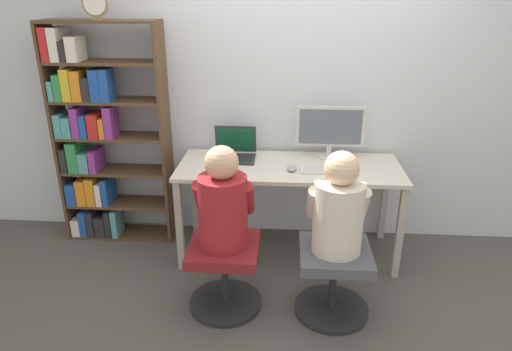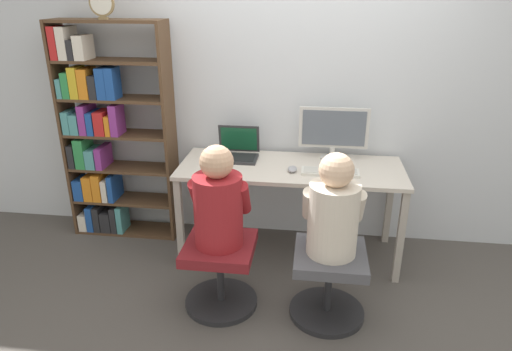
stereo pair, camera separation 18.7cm
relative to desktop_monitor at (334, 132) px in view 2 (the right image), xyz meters
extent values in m
plane|color=#4C4742|center=(-0.31, -0.54, -0.98)|extent=(14.00, 14.00, 0.00)
cube|color=silver|center=(-0.31, 0.19, 0.32)|extent=(10.00, 0.05, 2.60)
cube|color=beige|center=(-0.31, -0.21, -0.24)|extent=(1.70, 0.67, 0.03)
cube|color=#ADA497|center=(-1.12, -0.50, -0.62)|extent=(0.05, 0.05, 0.73)
cube|color=#ADA497|center=(0.50, -0.50, -0.62)|extent=(0.05, 0.05, 0.73)
cube|color=#ADA497|center=(-1.12, 0.09, -0.62)|extent=(0.05, 0.05, 0.73)
cube|color=#ADA497|center=(0.50, 0.09, -0.62)|extent=(0.05, 0.05, 0.73)
cylinder|color=beige|center=(0.00, 0.00, -0.22)|extent=(0.18, 0.18, 0.01)
cylinder|color=beige|center=(0.00, 0.00, -0.17)|extent=(0.04, 0.04, 0.08)
cube|color=beige|center=(0.00, 0.00, 0.03)|extent=(0.54, 0.02, 0.32)
cube|color=slate|center=(0.00, -0.01, 0.03)|extent=(0.48, 0.01, 0.27)
cube|color=#2D2D30|center=(-0.75, -0.12, -0.21)|extent=(0.33, 0.23, 0.02)
cube|color=black|center=(-0.75, -0.12, -0.20)|extent=(0.29, 0.18, 0.00)
cube|color=#2D2D30|center=(-0.75, 0.02, -0.09)|extent=(0.33, 0.05, 0.23)
cube|color=#144C2D|center=(-0.75, 0.01, -0.09)|extent=(0.29, 0.04, 0.19)
cube|color=silver|center=(-0.02, -0.32, -0.21)|extent=(0.42, 0.15, 0.02)
cube|color=#BAB8AD|center=(-0.02, -0.32, -0.20)|extent=(0.39, 0.12, 0.00)
ellipsoid|color=#99999E|center=(-0.30, -0.31, -0.21)|extent=(0.07, 0.12, 0.03)
cylinder|color=#262628|center=(-0.01, -0.94, -0.96)|extent=(0.49, 0.49, 0.04)
cylinder|color=#262628|center=(-0.01, -0.94, -0.76)|extent=(0.05, 0.05, 0.37)
cube|color=#4C4C51|center=(-0.01, -0.94, -0.54)|extent=(0.45, 0.45, 0.07)
cylinder|color=#262628|center=(-0.73, -0.93, -0.96)|extent=(0.49, 0.49, 0.04)
cylinder|color=#262628|center=(-0.73, -0.93, -0.76)|extent=(0.05, 0.05, 0.37)
cube|color=maroon|center=(-0.73, -0.93, -0.54)|extent=(0.45, 0.45, 0.07)
cylinder|color=beige|center=(-0.01, -0.94, -0.28)|extent=(0.31, 0.31, 0.46)
sphere|color=beige|center=(-0.01, -0.94, 0.05)|extent=(0.21, 0.21, 0.21)
cylinder|color=beige|center=(-0.16, -0.87, -0.21)|extent=(0.09, 0.21, 0.26)
cylinder|color=beige|center=(0.14, -0.87, -0.21)|extent=(0.09, 0.21, 0.26)
cylinder|color=maroon|center=(-0.73, -0.93, -0.27)|extent=(0.31, 0.31, 0.47)
sphere|color=tan|center=(-0.73, -0.93, 0.06)|extent=(0.21, 0.21, 0.21)
cylinder|color=maroon|center=(-0.87, -0.86, -0.20)|extent=(0.09, 0.21, 0.27)
cylinder|color=maroon|center=(-0.58, -0.86, -0.20)|extent=(0.09, 0.21, 0.27)
cube|color=#513823|center=(-2.19, -0.01, -0.08)|extent=(0.02, 0.28, 1.80)
cube|color=#513823|center=(-1.31, -0.01, -0.08)|extent=(0.02, 0.28, 1.80)
cube|color=#513823|center=(-1.75, -0.01, -0.97)|extent=(0.85, 0.27, 0.02)
cube|color=#513823|center=(-1.75, -0.01, -0.67)|extent=(0.85, 0.27, 0.02)
cube|color=#513823|center=(-1.75, -0.01, -0.38)|extent=(0.85, 0.27, 0.02)
cube|color=#513823|center=(-1.75, -0.01, -0.08)|extent=(0.85, 0.27, 0.02)
cube|color=#513823|center=(-1.75, -0.01, 0.21)|extent=(0.85, 0.27, 0.02)
cube|color=#513823|center=(-1.75, -0.01, 0.51)|extent=(0.85, 0.27, 0.02)
cube|color=#513823|center=(-1.75, -0.01, 0.81)|extent=(0.85, 0.27, 0.02)
cube|color=silver|center=(-2.13, -0.07, -0.88)|extent=(0.07, 0.16, 0.15)
cube|color=#1E4C9E|center=(-2.06, -0.04, -0.85)|extent=(0.06, 0.21, 0.22)
cube|color=#262628|center=(-2.00, -0.05, -0.85)|extent=(0.06, 0.20, 0.22)
cube|color=#262628|center=(-1.92, -0.06, -0.87)|extent=(0.09, 0.18, 0.18)
cube|color=#262628|center=(-1.84, -0.03, -0.84)|extent=(0.05, 0.23, 0.23)
cube|color=teal|center=(-1.79, -0.06, -0.84)|extent=(0.05, 0.18, 0.24)
cube|color=#1E4C9E|center=(-2.12, -0.05, -0.57)|extent=(0.08, 0.19, 0.18)
cube|color=orange|center=(-2.04, -0.04, -0.55)|extent=(0.08, 0.21, 0.22)
cube|color=orange|center=(-1.96, -0.03, -0.54)|extent=(0.07, 0.23, 0.24)
cube|color=silver|center=(-1.89, -0.06, -0.57)|extent=(0.05, 0.18, 0.19)
cube|color=#1E4C9E|center=(-1.83, -0.03, -0.55)|extent=(0.04, 0.23, 0.23)
cube|color=#262628|center=(-2.14, -0.06, -0.27)|extent=(0.05, 0.17, 0.20)
cube|color=#2D8C47|center=(-2.06, -0.04, -0.24)|extent=(0.08, 0.21, 0.25)
cube|color=teal|center=(-1.98, -0.04, -0.29)|extent=(0.08, 0.21, 0.16)
cube|color=#8C338C|center=(-1.90, -0.03, -0.28)|extent=(0.05, 0.23, 0.18)
cube|color=teal|center=(-2.14, -0.04, 0.02)|extent=(0.06, 0.21, 0.18)
cube|color=teal|center=(-2.07, -0.05, 0.01)|extent=(0.07, 0.20, 0.16)
cube|color=#8C338C|center=(-1.99, -0.03, 0.05)|extent=(0.06, 0.23, 0.24)
cube|color=#1E4C9E|center=(-1.93, -0.04, 0.02)|extent=(0.05, 0.22, 0.18)
cube|color=red|center=(-1.85, -0.05, 0.03)|extent=(0.08, 0.19, 0.19)
cube|color=orange|center=(-1.79, -0.05, 0.01)|extent=(0.04, 0.20, 0.16)
cube|color=#8C338C|center=(-1.73, -0.06, 0.05)|extent=(0.06, 0.18, 0.25)
cube|color=teal|center=(-2.15, -0.04, 0.30)|extent=(0.04, 0.21, 0.15)
cube|color=#2D8C47|center=(-2.09, -0.06, 0.33)|extent=(0.06, 0.17, 0.20)
cube|color=gold|center=(-2.02, -0.06, 0.35)|extent=(0.07, 0.17, 0.24)
cube|color=orange|center=(-1.94, -0.05, 0.34)|extent=(0.08, 0.19, 0.23)
cube|color=#262628|center=(-1.87, -0.05, 0.32)|extent=(0.06, 0.19, 0.18)
cube|color=#1E4C9E|center=(-1.80, -0.05, 0.35)|extent=(0.07, 0.20, 0.24)
cube|color=#1E4C9E|center=(-1.72, -0.07, 0.35)|extent=(0.07, 0.16, 0.24)
cube|color=red|center=(-2.14, -0.06, 0.65)|extent=(0.06, 0.17, 0.25)
cube|color=silver|center=(-2.07, -0.04, 0.64)|extent=(0.07, 0.21, 0.24)
cube|color=#262628|center=(-2.00, -0.07, 0.60)|extent=(0.05, 0.16, 0.15)
cube|color=silver|center=(-1.94, -0.05, 0.61)|extent=(0.08, 0.20, 0.18)
cube|color=olive|center=(-1.73, -0.09, 0.83)|extent=(0.07, 0.03, 0.02)
cylinder|color=olive|center=(-1.73, -0.09, 0.93)|extent=(0.19, 0.02, 0.19)
cylinder|color=silver|center=(-1.73, -0.10, 0.93)|extent=(0.16, 0.00, 0.16)
camera|label=1|loc=(-0.34, -3.47, 1.02)|focal=32.00mm
camera|label=2|loc=(-0.15, -3.45, 1.02)|focal=32.00mm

